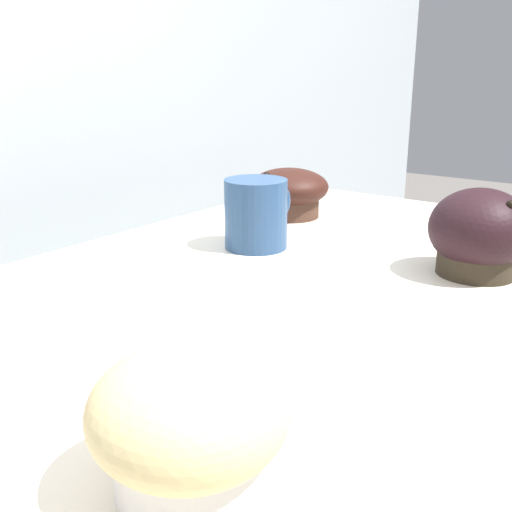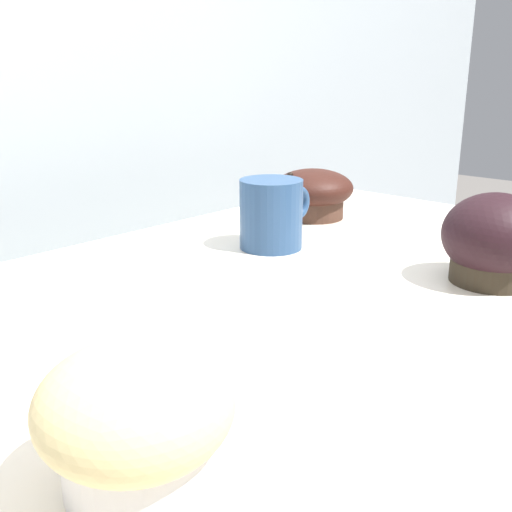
% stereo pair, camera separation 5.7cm
% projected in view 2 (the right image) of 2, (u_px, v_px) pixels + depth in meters
% --- Properties ---
extents(wall_back, '(3.20, 0.10, 1.80)m').
position_uv_depth(wall_back, '(10.00, 217.00, 0.98)').
color(wall_back, '#A8B2B7').
rests_on(wall_back, ground).
extents(muffin_front_center, '(0.11, 0.11, 0.09)m').
position_uv_depth(muffin_front_center, '(494.00, 241.00, 0.62)').
color(muffin_front_center, '#2F271B').
rests_on(muffin_front_center, display_counter).
extents(muffin_back_left, '(0.10, 0.10, 0.08)m').
position_uv_depth(muffin_back_left, '(136.00, 418.00, 0.31)').
color(muffin_back_left, silver).
rests_on(muffin_back_left, display_counter).
extents(muffin_back_right, '(0.12, 0.12, 0.07)m').
position_uv_depth(muffin_back_right, '(313.00, 193.00, 0.89)').
color(muffin_back_right, '#472D21').
rests_on(muffin_back_right, display_counter).
extents(coffee_cup, '(0.12, 0.08, 0.09)m').
position_uv_depth(coffee_cup, '(272.00, 212.00, 0.74)').
color(coffee_cup, navy).
rests_on(coffee_cup, display_counter).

